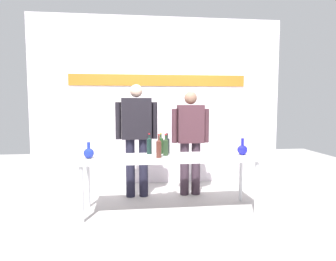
# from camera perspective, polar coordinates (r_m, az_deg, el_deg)

# --- Properties ---
(ground_plane) EXTENTS (10.00, 10.00, 0.00)m
(ground_plane) POSITION_cam_1_polar(r_m,az_deg,el_deg) (4.27, 0.26, -14.91)
(ground_plane) COLOR #A8A4A1
(back_wall) EXTENTS (4.52, 0.11, 3.00)m
(back_wall) POSITION_cam_1_polar(r_m,az_deg,el_deg) (5.51, -1.75, 5.57)
(back_wall) COLOR white
(back_wall) RESTS_ON ground
(display_table) EXTENTS (2.36, 0.66, 0.75)m
(display_table) POSITION_cam_1_polar(r_m,az_deg,el_deg) (4.08, 0.26, -5.73)
(display_table) COLOR silver
(display_table) RESTS_ON ground
(decanter_blue_left) EXTENTS (0.13, 0.13, 0.21)m
(decanter_blue_left) POSITION_cam_1_polar(r_m,az_deg,el_deg) (4.05, -14.80, -4.11)
(decanter_blue_left) COLOR #1C2F9E
(decanter_blue_left) RESTS_ON display_table
(decanter_blue_right) EXTENTS (0.14, 0.14, 0.23)m
(decanter_blue_right) POSITION_cam_1_polar(r_m,az_deg,el_deg) (4.30, 13.92, -3.52)
(decanter_blue_right) COLOR #1A1CB3
(decanter_blue_right) RESTS_ON display_table
(presenter_left) EXTENTS (0.65, 0.22, 1.75)m
(presenter_left) POSITION_cam_1_polar(r_m,az_deg,el_deg) (4.69, -5.97, -0.34)
(presenter_left) COLOR black
(presenter_left) RESTS_ON ground
(presenter_right) EXTENTS (0.60, 0.22, 1.65)m
(presenter_right) POSITION_cam_1_polar(r_m,az_deg,el_deg) (4.78, 4.27, -1.13)
(presenter_right) COLOR #362732
(presenter_right) RESTS_ON ground
(wine_bottle_0) EXTENTS (0.07, 0.07, 0.31)m
(wine_bottle_0) POSITION_cam_1_polar(r_m,az_deg,el_deg) (3.96, -1.76, -3.33)
(wine_bottle_0) COLOR #4D251D
(wine_bottle_0) RESTS_ON display_table
(wine_bottle_1) EXTENTS (0.07, 0.07, 0.30)m
(wine_bottle_1) POSITION_cam_1_polar(r_m,az_deg,el_deg) (4.12, -0.44, -3.03)
(wine_bottle_1) COLOR #22371F
(wine_bottle_1) RESTS_ON display_table
(wine_bottle_2) EXTENTS (0.07, 0.07, 0.29)m
(wine_bottle_2) POSITION_cam_1_polar(r_m,az_deg,el_deg) (4.31, -0.20, -2.69)
(wine_bottle_2) COLOR black
(wine_bottle_2) RESTS_ON display_table
(wine_bottle_3) EXTENTS (0.07, 0.07, 0.29)m
(wine_bottle_3) POSITION_cam_1_polar(r_m,az_deg,el_deg) (4.25, -3.58, -2.77)
(wine_bottle_3) COLOR black
(wine_bottle_3) RESTS_ON display_table
(wine_bottle_4) EXTENTS (0.07, 0.07, 0.29)m
(wine_bottle_4) POSITION_cam_1_polar(r_m,az_deg,el_deg) (4.27, -1.37, -2.71)
(wine_bottle_4) COLOR #1D3718
(wine_bottle_4) RESTS_ON display_table
(wine_glass_left_0) EXTENTS (0.06, 0.06, 0.14)m
(wine_glass_left_0) POSITION_cam_1_polar(r_m,az_deg,el_deg) (4.20, -8.97, -3.22)
(wine_glass_left_0) COLOR white
(wine_glass_left_0) RESTS_ON display_table
(wine_glass_left_1) EXTENTS (0.07, 0.07, 0.16)m
(wine_glass_left_1) POSITION_cam_1_polar(r_m,az_deg,el_deg) (4.23, -10.81, -3.05)
(wine_glass_left_1) COLOR white
(wine_glass_left_1) RESTS_ON display_table
(wine_glass_left_2) EXTENTS (0.06, 0.06, 0.15)m
(wine_glass_left_2) POSITION_cam_1_polar(r_m,az_deg,el_deg) (3.86, -9.35, -3.95)
(wine_glass_left_2) COLOR white
(wine_glass_left_2) RESTS_ON display_table
(wine_glass_right_0) EXTENTS (0.06, 0.06, 0.13)m
(wine_glass_right_0) POSITION_cam_1_polar(r_m,az_deg,el_deg) (3.95, 7.52, -3.89)
(wine_glass_right_0) COLOR white
(wine_glass_right_0) RESTS_ON display_table
(wine_glass_right_1) EXTENTS (0.06, 0.06, 0.14)m
(wine_glass_right_1) POSITION_cam_1_polar(r_m,az_deg,el_deg) (4.24, 7.35, -3.16)
(wine_glass_right_1) COLOR white
(wine_glass_right_1) RESTS_ON display_table
(wine_glass_right_2) EXTENTS (0.06, 0.06, 0.15)m
(wine_glass_right_2) POSITION_cam_1_polar(r_m,az_deg,el_deg) (4.43, 10.05, -2.73)
(wine_glass_right_2) COLOR white
(wine_glass_right_2) RESTS_ON display_table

